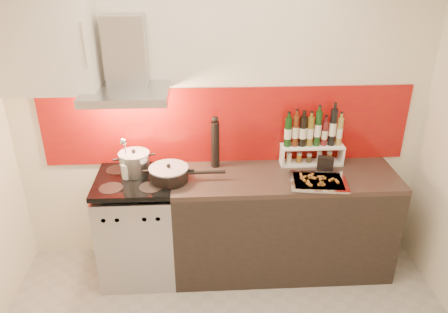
{
  "coord_description": "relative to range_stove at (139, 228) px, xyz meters",
  "views": [
    {
      "loc": [
        -0.16,
        -1.93,
        2.54
      ],
      "look_at": [
        0.0,
        0.95,
        1.15
      ],
      "focal_mm": 35.0,
      "sensor_mm": 36.0,
      "label": 1
    }
  ],
  "objects": [
    {
      "name": "back_wall",
      "position": [
        0.7,
        0.3,
        0.86
      ],
      "size": [
        3.4,
        0.02,
        2.6
      ],
      "primitive_type": "cube",
      "color": "silver",
      "rests_on": "ground"
    },
    {
      "name": "backsplash",
      "position": [
        0.75,
        0.29,
        0.78
      ],
      "size": [
        3.0,
        0.02,
        0.64
      ],
      "primitive_type": "cube",
      "color": "#9D1608",
      "rests_on": "back_wall"
    },
    {
      "name": "range_stove",
      "position": [
        0.0,
        0.0,
        0.0
      ],
      "size": [
        0.6,
        0.6,
        0.91
      ],
      "color": "#B7B7BA",
      "rests_on": "ground"
    },
    {
      "name": "counter",
      "position": [
        1.2,
        0.0,
        0.01
      ],
      "size": [
        1.8,
        0.6,
        0.9
      ],
      "color": "black",
      "rests_on": "ground"
    },
    {
      "name": "range_hood",
      "position": [
        0.0,
        0.14,
        1.3
      ],
      "size": [
        0.62,
        0.5,
        0.61
      ],
      "color": "#B7B7BA",
      "rests_on": "back_wall"
    },
    {
      "name": "upper_cabinet",
      "position": [
        -0.55,
        0.13,
        1.51
      ],
      "size": [
        0.7,
        0.35,
        0.72
      ],
      "primitive_type": "cube",
      "color": "white",
      "rests_on": "back_wall"
    },
    {
      "name": "stock_pot",
      "position": [
        0.01,
        0.09,
        0.56
      ],
      "size": [
        0.24,
        0.24,
        0.21
      ],
      "color": "#B7B7BA",
      "rests_on": "range_stove"
    },
    {
      "name": "saute_pan",
      "position": [
        0.29,
        -0.04,
        0.52
      ],
      "size": [
        0.59,
        0.31,
        0.14
      ],
      "color": "black",
      "rests_on": "range_stove"
    },
    {
      "name": "utensil_jar",
      "position": [
        -0.05,
        0.0,
        0.57
      ],
      "size": [
        0.08,
        0.12,
        0.37
      ],
      "color": "silver",
      "rests_on": "range_stove"
    },
    {
      "name": "pepper_mill",
      "position": [
        0.65,
        0.19,
        0.67
      ],
      "size": [
        0.07,
        0.07,
        0.44
      ],
      "color": "black",
      "rests_on": "counter"
    },
    {
      "name": "step_shelf",
      "position": [
        1.44,
        0.19,
        0.68
      ],
      "size": [
        0.52,
        0.14,
        0.48
      ],
      "color": "white",
      "rests_on": "counter"
    },
    {
      "name": "caddy_box",
      "position": [
        1.54,
        0.08,
        0.52
      ],
      "size": [
        0.14,
        0.1,
        0.11
      ],
      "primitive_type": "cube",
      "rotation": [
        0.0,
        0.0,
        -0.35
      ],
      "color": "black",
      "rests_on": "counter"
    },
    {
      "name": "baking_tray",
      "position": [
        1.42,
        -0.14,
        0.47
      ],
      "size": [
        0.47,
        0.38,
        0.03
      ],
      "color": "silver",
      "rests_on": "counter"
    }
  ]
}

